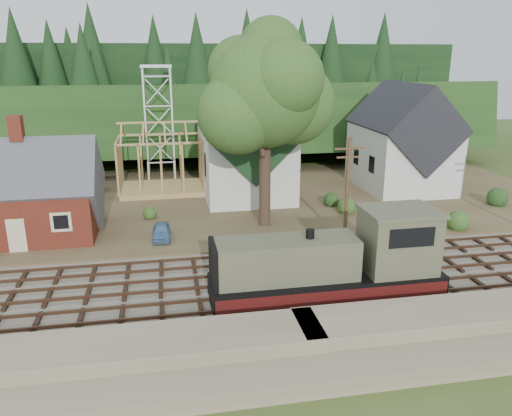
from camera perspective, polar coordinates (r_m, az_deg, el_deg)
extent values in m
plane|color=#384C1E|center=(30.97, 1.09, -8.60)|extent=(140.00, 140.00, 0.00)
cube|color=#7F7259|center=(23.82, 5.45, -17.32)|extent=(64.00, 5.00, 1.60)
cube|color=#726B5B|center=(30.94, 1.09, -8.47)|extent=(64.00, 11.00, 0.16)
cube|color=brown|center=(47.56, -3.32, 0.87)|extent=(64.00, 26.00, 0.30)
cube|color=#1E3F19|center=(70.83, -5.87, 6.10)|extent=(70.00, 28.96, 12.74)
cube|color=black|center=(86.55, -6.82, 8.07)|extent=(80.00, 20.00, 12.00)
cube|color=#531D13|center=(41.22, -24.63, -0.31)|extent=(10.00, 7.00, 3.80)
cube|color=#4C4C51|center=(40.74, -24.96, 2.24)|extent=(10.80, 7.41, 7.41)
cube|color=#531D13|center=(39.97, -25.73, 8.20)|extent=(0.90, 0.90, 1.80)
cube|color=beige|center=(38.18, -25.68, -2.86)|extent=(1.20, 0.06, 2.40)
cube|color=silver|center=(48.96, -1.36, 5.40)|extent=(8.00, 12.00, 6.40)
cube|color=#183519|center=(48.41, -1.39, 9.11)|extent=(8.40, 12.96, 8.40)
cube|color=silver|center=(42.29, -0.06, 10.69)|extent=(2.40, 2.40, 4.00)
cone|color=#183519|center=(42.05, -0.07, 15.16)|extent=(5.37, 5.37, 2.60)
cube|color=silver|center=(52.98, 16.24, 5.63)|extent=(8.00, 10.00, 6.40)
cube|color=black|center=(52.48, 16.53, 9.05)|extent=(8.40, 10.80, 8.40)
cube|color=tan|center=(50.96, -10.63, 2.17)|extent=(8.00, 6.00, 0.50)
cube|color=tan|center=(49.70, -11.05, 9.60)|extent=(8.00, 0.18, 0.18)
cube|color=silver|center=(54.40, -12.50, 9.18)|extent=(0.18, 0.18, 12.00)
cube|color=silver|center=(54.39, -9.51, 9.35)|extent=(0.18, 0.18, 12.00)
cube|color=silver|center=(57.18, -12.43, 9.56)|extent=(0.18, 0.18, 12.00)
cube|color=silver|center=(57.17, -9.59, 9.71)|extent=(0.18, 0.18, 12.00)
cube|color=silver|center=(55.32, -11.37, 15.62)|extent=(3.20, 3.20, 0.25)
cylinder|color=#38281E|center=(39.18, 1.02, 3.63)|extent=(0.90, 0.90, 8.00)
sphere|color=#30531F|center=(38.19, 1.07, 13.15)|extent=(8.40, 8.40, 8.40)
sphere|color=#30531F|center=(39.82, 4.36, 11.83)|extent=(6.40, 6.40, 6.40)
sphere|color=#30531F|center=(37.16, -2.07, 10.71)|extent=(6.00, 6.00, 6.00)
cylinder|color=#4C331E|center=(36.17, 10.35, 1.71)|extent=(0.28, 0.28, 8.00)
cube|color=#4C331E|center=(35.47, 10.63, 6.69)|extent=(2.20, 0.12, 0.12)
cube|color=#4C331E|center=(35.58, 10.58, 5.75)|extent=(1.80, 0.12, 0.12)
cube|color=black|center=(28.93, 8.03, -9.97)|extent=(12.90, 2.69, 0.38)
cube|color=black|center=(28.60, 8.09, -8.63)|extent=(12.90, 3.12, 1.18)
cube|color=#50503A|center=(27.26, 3.50, -5.85)|extent=(7.74, 2.47, 2.26)
cube|color=#50503A|center=(29.21, 15.91, -3.65)|extent=(3.87, 3.01, 3.44)
cube|color=#50503A|center=(28.65, 16.20, -0.33)|extent=(4.09, 3.23, 0.22)
cube|color=black|center=(27.69, 17.42, -3.27)|extent=(2.58, 0.06, 1.08)
cube|color=#440F0E|center=(27.27, 9.15, -10.03)|extent=(12.90, 0.04, 0.75)
cube|color=#440F0E|center=(29.95, 7.13, -7.35)|extent=(12.90, 0.04, 0.75)
cylinder|color=black|center=(27.13, 6.19, -3.22)|extent=(0.47, 0.47, 0.75)
imported|color=#5282AF|center=(37.81, -10.75, -2.64)|extent=(1.38, 3.28, 1.11)
imported|color=red|center=(52.39, 19.03, 2.29)|extent=(4.37, 2.59, 1.14)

